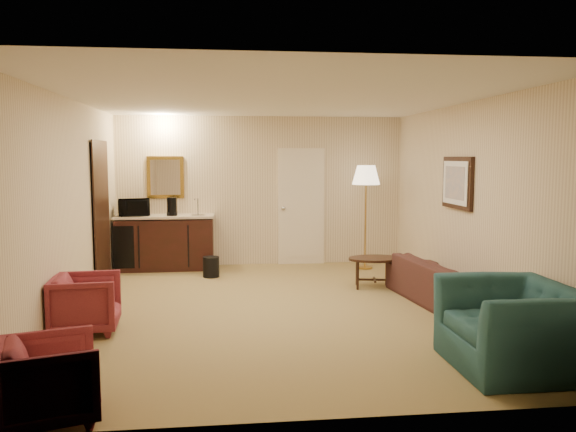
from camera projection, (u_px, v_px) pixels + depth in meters
name	position (u px, v px, depth m)	size (l,w,h in m)	color
ground	(278.00, 309.00, 7.02)	(6.00, 6.00, 0.00)	#957E4C
room_walls	(265.00, 170.00, 7.59)	(5.02, 6.01, 2.61)	beige
wetbar_cabinet	(165.00, 242.00, 9.48)	(1.64, 0.58, 0.92)	#331310
sofa	(441.00, 274.00, 7.32)	(1.89, 0.55, 0.74)	black
teal_armchair	(512.00, 312.00, 5.01)	(1.18, 0.76, 1.03)	#1E4C4C
rose_chair_near	(86.00, 300.00, 6.07)	(0.68, 0.63, 0.70)	maroon
rose_chair_far	(50.00, 376.00, 4.01)	(0.65, 0.61, 0.67)	maroon
coffee_table	(375.00, 272.00, 8.16)	(0.78, 0.52, 0.45)	black
floor_lamp	(365.00, 217.00, 9.50)	(0.47, 0.47, 1.77)	#B48C3C
waste_bin	(211.00, 267.00, 8.89)	(0.26, 0.26, 0.32)	black
microwave	(134.00, 206.00, 9.34)	(0.50, 0.28, 0.34)	black
coffee_maker	(172.00, 206.00, 9.37)	(0.16, 0.16, 0.31)	black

